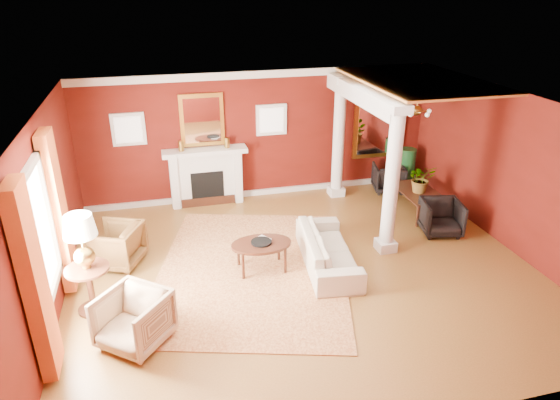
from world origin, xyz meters
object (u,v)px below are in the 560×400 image
object	(u,v)px
sofa	(328,244)
armchair_leopard	(115,243)
coffee_table	(261,245)
dining_table	(420,196)
armchair_stripe	(133,317)
side_table	(83,247)

from	to	relation	value
sofa	armchair_leopard	bearing A→B (deg)	82.26
coffee_table	dining_table	distance (m)	4.10
armchair_leopard	dining_table	bearing A→B (deg)	119.88
sofa	armchair_leopard	xyz separation A→B (m)	(-3.65, 0.95, 0.01)
armchair_stripe	dining_table	size ratio (longest dim) A/B	0.62
sofa	side_table	distance (m)	4.04
armchair_leopard	dining_table	world-z (taller)	armchair_leopard
dining_table	armchair_stripe	bearing A→B (deg)	117.64
sofa	armchair_stripe	xyz separation A→B (m)	(-3.32, -1.32, 0.02)
armchair_leopard	side_table	world-z (taller)	side_table
side_table	coffee_table	bearing A→B (deg)	10.14
sofa	side_table	xyz separation A→B (m)	(-3.96, -0.37, 0.70)
side_table	dining_table	size ratio (longest dim) A/B	1.16
armchair_leopard	armchair_stripe	size ratio (longest dim) A/B	0.97
armchair_leopard	coffee_table	world-z (taller)	armchair_leopard
armchair_leopard	coffee_table	distance (m)	2.60
side_table	sofa	bearing A→B (deg)	5.29
armchair_stripe	dining_table	bearing A→B (deg)	65.55
coffee_table	side_table	size ratio (longest dim) A/B	0.65
sofa	armchair_leopard	size ratio (longest dim) A/B	2.49
coffee_table	dining_table	bearing A→B (deg)	20.59
coffee_table	armchair_leopard	bearing A→B (deg)	161.54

